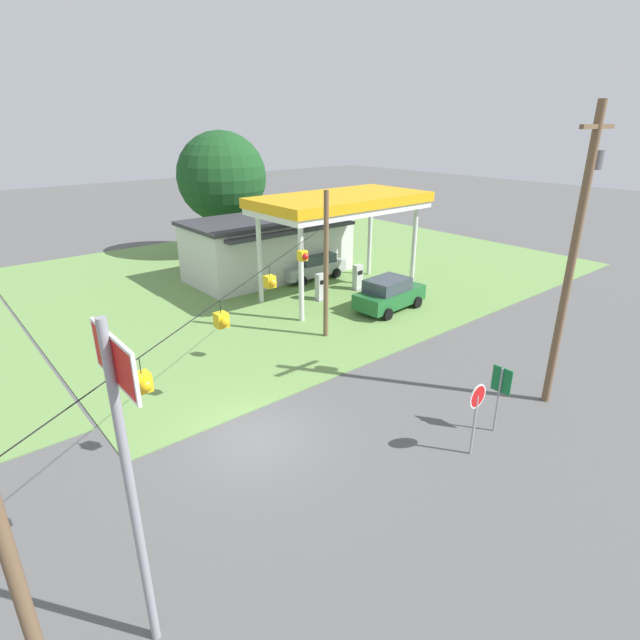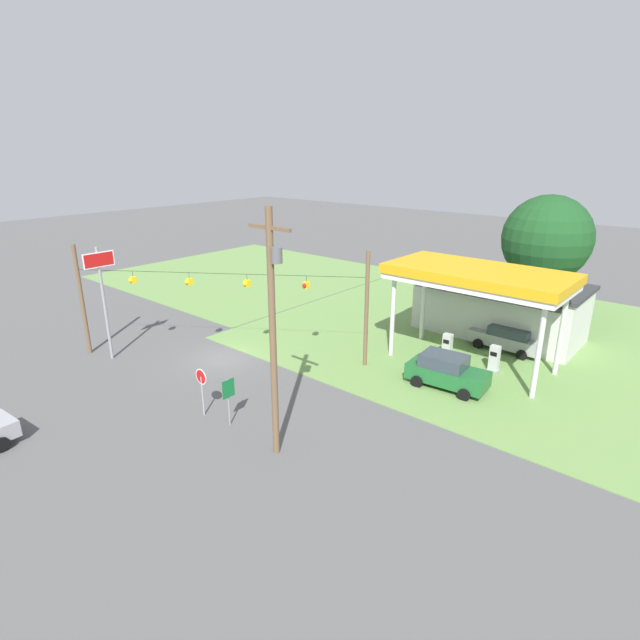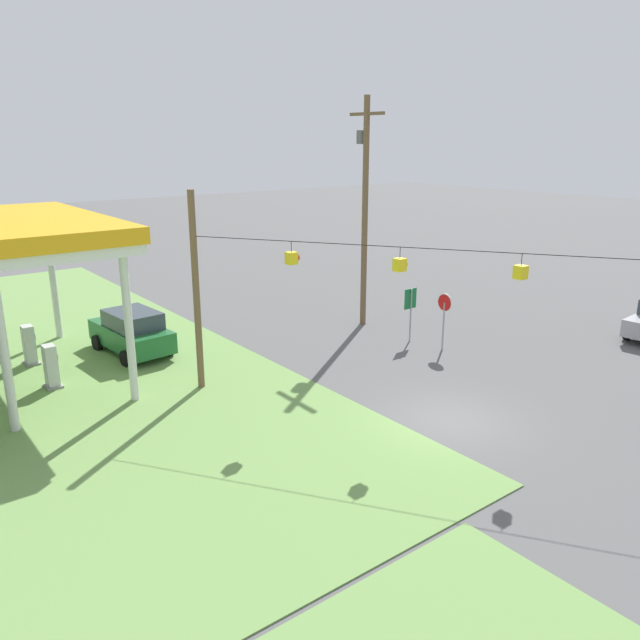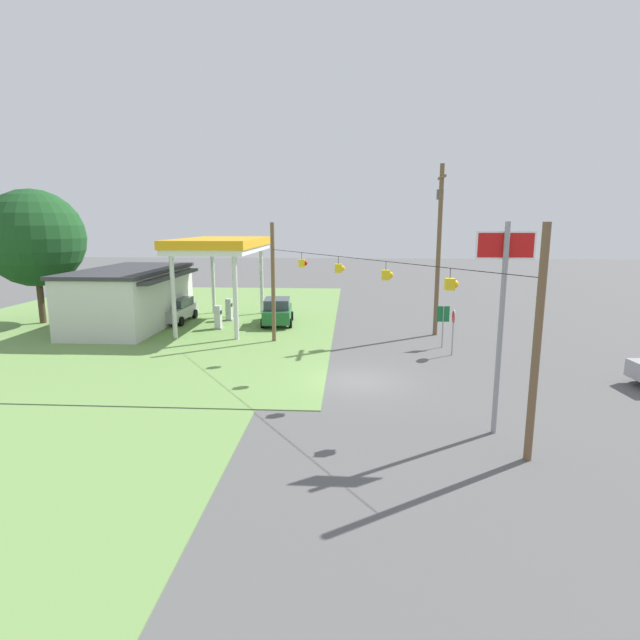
{
  "view_description": "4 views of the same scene",
  "coord_description": "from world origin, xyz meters",
  "px_view_note": "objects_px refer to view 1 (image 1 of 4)",
  "views": [
    {
      "loc": [
        -7.39,
        -12.19,
        9.92
      ],
      "look_at": [
        4.54,
        2.06,
        2.49
      ],
      "focal_mm": 28.0,
      "sensor_mm": 36.0,
      "label": 1
    },
    {
      "loc": [
        23.5,
        -18.0,
        12.56
      ],
      "look_at": [
        5.18,
        3.34,
        2.88
      ],
      "focal_mm": 28.0,
      "sensor_mm": 36.0,
      "label": 2
    },
    {
      "loc": [
        -11.96,
        14.5,
        8.73
      ],
      "look_at": [
        6.18,
        0.46,
        2.02
      ],
      "focal_mm": 35.0,
      "sensor_mm": 36.0,
      "label": 3
    },
    {
      "loc": [
        -21.76,
        0.41,
        7.06
      ],
      "look_at": [
        3.83,
        2.0,
        2.05
      ],
      "focal_mm": 28.0,
      "sensor_mm": 36.0,
      "label": 4
    }
  ],
  "objects_px": {
    "gas_station_canopy": "(341,204)",
    "fuel_pump_near": "(320,288)",
    "route_sign": "(500,387)",
    "tree_behind_station": "(222,177)",
    "stop_sign_roadside": "(477,404)",
    "fuel_pump_far": "(358,278)",
    "gas_station_store": "(269,247)",
    "utility_pole_main": "(575,249)",
    "car_at_pumps_rear": "(312,266)",
    "stop_sign_overhead": "(125,439)",
    "car_at_pumps_front": "(389,294)"
  },
  "relations": [
    {
      "from": "utility_pole_main",
      "to": "tree_behind_station",
      "type": "xyz_separation_m",
      "value": [
        1.95,
        27.33,
        0.12
      ]
    },
    {
      "from": "route_sign",
      "to": "gas_station_canopy",
      "type": "bearing_deg",
      "value": 68.5
    },
    {
      "from": "gas_station_canopy",
      "to": "fuel_pump_far",
      "type": "bearing_deg",
      "value": -0.06
    },
    {
      "from": "fuel_pump_far",
      "to": "tree_behind_station",
      "type": "relative_size",
      "value": 0.17
    },
    {
      "from": "fuel_pump_far",
      "to": "stop_sign_roadside",
      "type": "bearing_deg",
      "value": -121.56
    },
    {
      "from": "stop_sign_overhead",
      "to": "route_sign",
      "type": "relative_size",
      "value": 2.96
    },
    {
      "from": "stop_sign_overhead",
      "to": "utility_pole_main",
      "type": "distance_m",
      "value": 15.29
    },
    {
      "from": "fuel_pump_near",
      "to": "car_at_pumps_rear",
      "type": "bearing_deg",
      "value": 57.69
    },
    {
      "from": "gas_station_store",
      "to": "car_at_pumps_front",
      "type": "distance_m",
      "value": 10.07
    },
    {
      "from": "stop_sign_overhead",
      "to": "fuel_pump_near",
      "type": "bearing_deg",
      "value": 40.85
    },
    {
      "from": "car_at_pumps_front",
      "to": "stop_sign_overhead",
      "type": "relative_size",
      "value": 0.63
    },
    {
      "from": "stop_sign_overhead",
      "to": "tree_behind_station",
      "type": "xyz_separation_m",
      "value": [
        17.2,
        26.84,
        1.16
      ]
    },
    {
      "from": "stop_sign_roadside",
      "to": "utility_pole_main",
      "type": "relative_size",
      "value": 0.24
    },
    {
      "from": "gas_station_canopy",
      "to": "fuel_pump_near",
      "type": "relative_size",
      "value": 6.32
    },
    {
      "from": "car_at_pumps_front",
      "to": "route_sign",
      "type": "xyz_separation_m",
      "value": [
        -5.91,
        -10.41,
        0.75
      ]
    },
    {
      "from": "gas_station_store",
      "to": "tree_behind_station",
      "type": "height_order",
      "value": "tree_behind_station"
    },
    {
      "from": "fuel_pump_far",
      "to": "stop_sign_roadside",
      "type": "relative_size",
      "value": 0.65
    },
    {
      "from": "fuel_pump_far",
      "to": "car_at_pumps_rear",
      "type": "distance_m",
      "value": 3.81
    },
    {
      "from": "stop_sign_overhead",
      "to": "route_sign",
      "type": "distance_m",
      "value": 12.34
    },
    {
      "from": "fuel_pump_near",
      "to": "stop_sign_roadside",
      "type": "bearing_deg",
      "value": -111.94
    },
    {
      "from": "car_at_pumps_front",
      "to": "utility_pole_main",
      "type": "height_order",
      "value": "utility_pole_main"
    },
    {
      "from": "car_at_pumps_rear",
      "to": "utility_pole_main",
      "type": "distance_m",
      "value": 18.99
    },
    {
      "from": "stop_sign_roadside",
      "to": "tree_behind_station",
      "type": "bearing_deg",
      "value": -104.34
    },
    {
      "from": "stop_sign_roadside",
      "to": "stop_sign_overhead",
      "type": "distance_m",
      "value": 10.64
    },
    {
      "from": "stop_sign_overhead",
      "to": "utility_pole_main",
      "type": "height_order",
      "value": "utility_pole_main"
    },
    {
      "from": "car_at_pumps_rear",
      "to": "stop_sign_overhead",
      "type": "height_order",
      "value": "stop_sign_overhead"
    },
    {
      "from": "gas_station_store",
      "to": "fuel_pump_near",
      "type": "height_order",
      "value": "gas_station_store"
    },
    {
      "from": "gas_station_store",
      "to": "stop_sign_overhead",
      "type": "distance_m",
      "value": 26.18
    },
    {
      "from": "stop_sign_roadside",
      "to": "fuel_pump_far",
      "type": "bearing_deg",
      "value": -121.56
    },
    {
      "from": "stop_sign_roadside",
      "to": "fuel_pump_near",
      "type": "bearing_deg",
      "value": -111.94
    },
    {
      "from": "utility_pole_main",
      "to": "stop_sign_roadside",
      "type": "bearing_deg",
      "value": -178.95
    },
    {
      "from": "car_at_pumps_front",
      "to": "car_at_pumps_rear",
      "type": "xyz_separation_m",
      "value": [
        0.52,
        7.5,
        -0.08
      ]
    },
    {
      "from": "gas_station_store",
      "to": "car_at_pumps_rear",
      "type": "xyz_separation_m",
      "value": [
        1.71,
        -2.45,
        -1.13
      ]
    },
    {
      "from": "fuel_pump_near",
      "to": "car_at_pumps_front",
      "type": "bearing_deg",
      "value": -63.75
    },
    {
      "from": "gas_station_canopy",
      "to": "gas_station_store",
      "type": "relative_size",
      "value": 0.93
    },
    {
      "from": "route_sign",
      "to": "gas_station_store",
      "type": "bearing_deg",
      "value": 76.94
    },
    {
      "from": "gas_station_store",
      "to": "tree_behind_station",
      "type": "bearing_deg",
      "value": 85.4
    },
    {
      "from": "fuel_pump_near",
      "to": "fuel_pump_far",
      "type": "distance_m",
      "value": 3.04
    },
    {
      "from": "gas_station_canopy",
      "to": "car_at_pumps_rear",
      "type": "height_order",
      "value": "gas_station_canopy"
    },
    {
      "from": "gas_station_canopy",
      "to": "fuel_pump_far",
      "type": "relative_size",
      "value": 6.32
    },
    {
      "from": "car_at_pumps_rear",
      "to": "tree_behind_station",
      "type": "distance_m",
      "value": 10.66
    },
    {
      "from": "gas_station_store",
      "to": "fuel_pump_far",
      "type": "bearing_deg",
      "value": -68.99
    },
    {
      "from": "fuel_pump_far",
      "to": "utility_pole_main",
      "type": "height_order",
      "value": "utility_pole_main"
    },
    {
      "from": "gas_station_canopy",
      "to": "stop_sign_roadside",
      "type": "bearing_deg",
      "value": -116.95
    },
    {
      "from": "gas_station_canopy",
      "to": "tree_behind_station",
      "type": "bearing_deg",
      "value": 91.36
    },
    {
      "from": "gas_station_store",
      "to": "fuel_pump_near",
      "type": "relative_size",
      "value": 6.83
    },
    {
      "from": "car_at_pumps_rear",
      "to": "route_sign",
      "type": "distance_m",
      "value": 19.05
    },
    {
      "from": "car_at_pumps_rear",
      "to": "utility_pole_main",
      "type": "relative_size",
      "value": 0.45
    },
    {
      "from": "fuel_pump_far",
      "to": "utility_pole_main",
      "type": "bearing_deg",
      "value": -104.8
    },
    {
      "from": "route_sign",
      "to": "tree_behind_station",
      "type": "bearing_deg",
      "value": 79.03
    }
  ]
}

